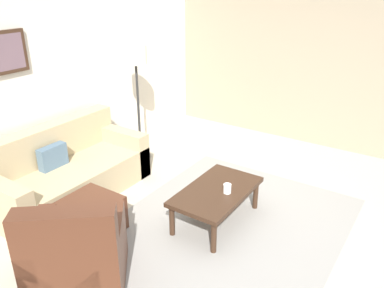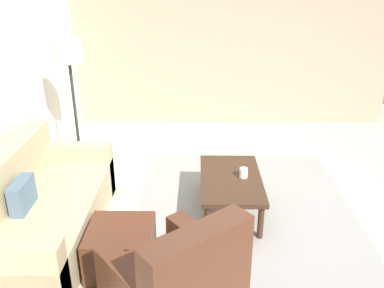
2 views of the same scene
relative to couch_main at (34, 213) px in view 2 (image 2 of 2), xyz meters
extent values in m
plane|color=#B2A893|center=(0.44, -2.08, -0.30)|extent=(8.00, 8.00, 0.00)
cube|color=gray|center=(3.44, -2.08, 1.10)|extent=(0.12, 5.20, 2.80)
cube|color=gray|center=(0.44, -2.08, -0.29)|extent=(3.02, 2.35, 0.01)
cube|color=tan|center=(0.00, -0.10, -0.09)|extent=(2.00, 0.94, 0.42)
cube|color=tan|center=(0.00, 0.25, 0.14)|extent=(2.00, 0.24, 0.88)
cube|color=tan|center=(-0.90, -0.10, 0.01)|extent=(0.20, 0.94, 0.62)
cube|color=tan|center=(0.90, -0.10, 0.01)|extent=(0.20, 0.94, 0.62)
cube|color=slate|center=(-0.11, 0.03, 0.26)|extent=(0.36, 0.12, 0.28)
cube|color=#4C2819|center=(-0.77, -1.62, 0.00)|extent=(0.72, 0.63, 0.60)
cube|color=#4C2819|center=(-0.39, -0.89, -0.10)|extent=(0.56, 0.56, 0.40)
cylinder|color=#382316|center=(0.05, -2.17, -0.12)|extent=(0.06, 0.06, 0.36)
cylinder|color=#382316|center=(1.03, -2.17, -0.12)|extent=(0.06, 0.06, 0.36)
cylinder|color=#382316|center=(0.05, -1.65, -0.12)|extent=(0.06, 0.06, 0.36)
cylinder|color=#382316|center=(1.03, -1.65, -0.12)|extent=(0.06, 0.06, 0.36)
cube|color=#382316|center=(0.54, -1.91, 0.09)|extent=(1.10, 0.64, 0.05)
cylinder|color=white|center=(0.55, -2.04, 0.17)|extent=(0.09, 0.09, 0.10)
cylinder|color=black|center=(1.38, -0.07, -0.28)|extent=(0.28, 0.28, 0.03)
cylinder|color=#262626|center=(1.38, -0.07, 0.43)|extent=(0.04, 0.04, 1.45)
cylinder|color=beige|center=(1.38, -0.07, 1.28)|extent=(0.32, 0.32, 0.26)
camera|label=1|loc=(-2.71, -3.75, 2.29)|focal=36.19mm
camera|label=2|loc=(-3.31, -1.55, 2.14)|focal=38.34mm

